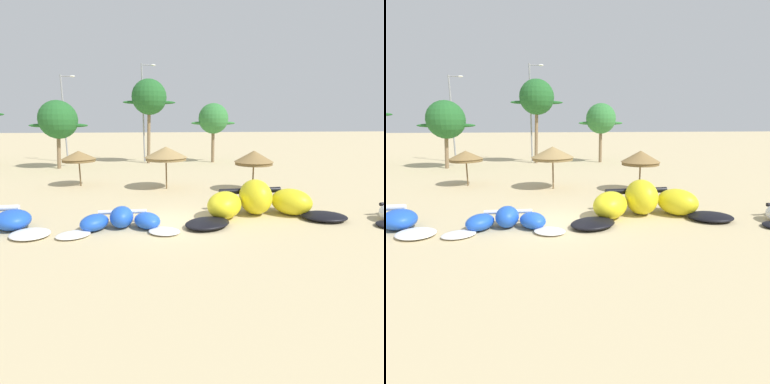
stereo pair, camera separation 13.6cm
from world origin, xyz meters
TOP-DOWN VIEW (x-y plane):
  - ground_plane at (0.00, 0.00)m, footprint 260.00×260.00m
  - kite_left at (-2.28, -0.46)m, footprint 5.31×2.48m
  - kite_left_of_center at (4.28, 0.58)m, footprint 8.21×3.95m
  - beach_umbrella_near_van at (-6.00, 9.50)m, footprint 2.42×2.42m
  - beach_umbrella_middle at (0.15, 7.65)m, footprint 2.93×2.93m
  - beach_umbrella_near_palms at (5.86, 6.11)m, footprint 2.59×2.59m
  - palm_left at (-9.68, 18.87)m, footprint 5.56×3.71m
  - palm_left_of_gap at (-0.80, 21.88)m, footprint 5.71×3.81m
  - palm_center_left at (6.32, 21.75)m, footprint 5.08×3.39m
  - lamppost_west_center at (-10.30, 24.19)m, footprint 1.64×0.24m
  - lamppost_east_center at (-1.42, 23.35)m, footprint 1.66×0.24m

SIDE VIEW (x-z plane):
  - ground_plane at x=0.00m, z-range 0.00..0.00m
  - kite_left at x=-2.28m, z-range -0.11..0.82m
  - kite_left_of_center at x=4.28m, z-range -0.21..1.55m
  - beach_umbrella_near_van at x=-6.00m, z-range 0.89..3.45m
  - beach_umbrella_near_palms at x=5.86m, z-range 0.90..3.63m
  - beach_umbrella_middle at x=0.15m, z-range 1.01..3.94m
  - palm_left at x=-9.68m, z-range 1.42..8.07m
  - palm_center_left at x=6.32m, z-range 1.58..8.22m
  - lamppost_west_center at x=-10.30m, z-range 0.53..10.19m
  - lamppost_east_center at x=-1.42m, z-range 0.54..11.43m
  - palm_left_of_gap at x=-0.80m, z-range 2.59..11.72m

